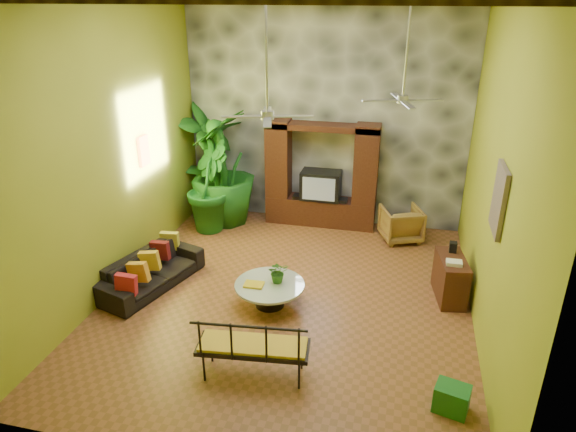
% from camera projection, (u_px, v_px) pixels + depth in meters
% --- Properties ---
extents(ground, '(7.00, 7.00, 0.00)m').
position_uv_depth(ground, '(288.00, 297.00, 8.73)').
color(ground, brown).
rests_on(ground, ground).
extents(back_wall, '(6.00, 0.02, 5.00)m').
position_uv_depth(back_wall, '(326.00, 109.00, 10.85)').
color(back_wall, olive).
rests_on(back_wall, ground).
extents(left_wall, '(0.02, 7.00, 5.00)m').
position_uv_depth(left_wall, '(109.00, 144.00, 8.36)').
color(left_wall, olive).
rests_on(left_wall, ground).
extents(right_wall, '(0.02, 7.00, 5.00)m').
position_uv_depth(right_wall, '(499.00, 171.00, 7.10)').
color(right_wall, olive).
rests_on(right_wall, ground).
extents(stone_accent_wall, '(5.98, 0.10, 4.98)m').
position_uv_depth(stone_accent_wall, '(325.00, 109.00, 10.80)').
color(stone_accent_wall, '#383B40').
rests_on(stone_accent_wall, ground).
extents(entertainment_center, '(2.40, 0.55, 2.30)m').
position_uv_depth(entertainment_center, '(321.00, 183.00, 11.14)').
color(entertainment_center, '#33150E').
rests_on(entertainment_center, ground).
extents(ceiling_fan_front, '(1.28, 1.28, 1.86)m').
position_uv_depth(ceiling_fan_front, '(267.00, 100.00, 7.05)').
color(ceiling_fan_front, '#A4A4A9').
rests_on(ceiling_fan_front, ceiling).
extents(ceiling_fan_back, '(1.28, 1.28, 1.86)m').
position_uv_depth(ceiling_fan_back, '(404.00, 86.00, 8.10)').
color(ceiling_fan_back, '#A4A4A9').
rests_on(ceiling_fan_back, ceiling).
extents(wall_art_mask, '(0.06, 0.32, 0.55)m').
position_uv_depth(wall_art_mask, '(144.00, 151.00, 9.40)').
color(wall_art_mask, gold).
rests_on(wall_art_mask, left_wall).
extents(wall_art_painting, '(0.06, 0.70, 0.90)m').
position_uv_depth(wall_art_painting, '(499.00, 200.00, 6.65)').
color(wall_art_painting, navy).
rests_on(wall_art_painting, right_wall).
extents(sofa, '(1.33, 2.14, 0.58)m').
position_uv_depth(sofa, '(151.00, 271.00, 8.96)').
color(sofa, black).
rests_on(sofa, ground).
extents(wicker_armchair, '(0.99, 1.00, 0.71)m').
position_uv_depth(wicker_armchair, '(401.00, 224.00, 10.64)').
color(wicker_armchair, olive).
rests_on(wicker_armchair, ground).
extents(tall_plant_a, '(1.44, 1.62, 2.56)m').
position_uv_depth(tall_plant_a, '(208.00, 160.00, 11.57)').
color(tall_plant_a, '#1A5717').
rests_on(tall_plant_a, ground).
extents(tall_plant_b, '(1.17, 1.31, 1.98)m').
position_uv_depth(tall_plant_b, '(208.00, 185.00, 10.92)').
color(tall_plant_b, '#185E1F').
rests_on(tall_plant_b, ground).
extents(tall_plant_c, '(1.56, 1.56, 2.51)m').
position_uv_depth(tall_plant_c, '(223.00, 168.00, 11.16)').
color(tall_plant_c, '#195917').
rests_on(tall_plant_c, ground).
extents(coffee_table, '(1.15, 1.15, 0.40)m').
position_uv_depth(coffee_table, '(270.00, 291.00, 8.43)').
color(coffee_table, black).
rests_on(coffee_table, ground).
extents(centerpiece_plant, '(0.42, 0.39, 0.37)m').
position_uv_depth(centerpiece_plant, '(278.00, 272.00, 8.36)').
color(centerpiece_plant, '#295D18').
rests_on(centerpiece_plant, coffee_table).
extents(yellow_tray, '(0.32, 0.23, 0.03)m').
position_uv_depth(yellow_tray, '(254.00, 285.00, 8.32)').
color(yellow_tray, yellow).
rests_on(yellow_tray, coffee_table).
extents(iron_bench, '(1.54, 0.70, 0.57)m').
position_uv_depth(iron_bench, '(251.00, 345.00, 6.69)').
color(iron_bench, black).
rests_on(iron_bench, ground).
extents(side_console, '(0.55, 0.98, 0.74)m').
position_uv_depth(side_console, '(450.00, 278.00, 8.59)').
color(side_console, '#372211').
rests_on(side_console, ground).
extents(green_bin, '(0.47, 0.40, 0.36)m').
position_uv_depth(green_bin, '(452.00, 399.00, 6.31)').
color(green_bin, '#1B661D').
rests_on(green_bin, ground).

